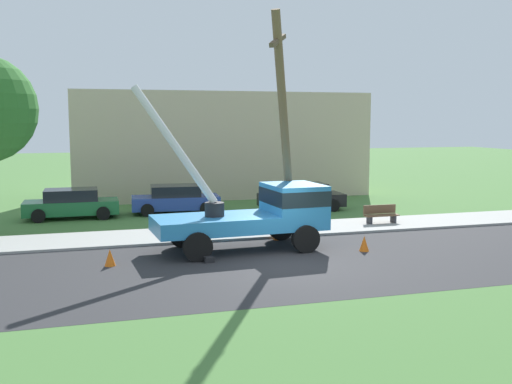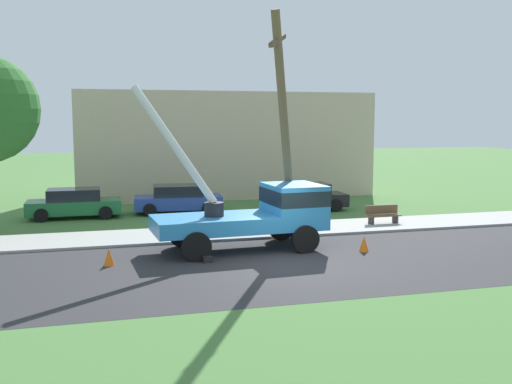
# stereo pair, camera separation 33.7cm
# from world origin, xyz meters

# --- Properties ---
(ground_plane) EXTENTS (120.00, 120.00, 0.00)m
(ground_plane) POSITION_xyz_m (0.00, 12.00, 0.00)
(ground_plane) COLOR #477538
(road_asphalt) EXTENTS (80.00, 8.23, 0.01)m
(road_asphalt) POSITION_xyz_m (0.00, 0.00, 0.00)
(road_asphalt) COLOR #2B2B2D
(road_asphalt) RESTS_ON ground
(sidewalk_strip) EXTENTS (80.00, 3.11, 0.10)m
(sidewalk_strip) POSITION_xyz_m (0.00, 5.67, 0.05)
(sidewalk_strip) COLOR #9E9E99
(sidewalk_strip) RESTS_ON ground
(utility_truck) EXTENTS (6.89, 3.21, 5.98)m
(utility_truck) POSITION_xyz_m (-0.18, 2.58, 1.41)
(utility_truck) COLOR #2D84C6
(utility_truck) RESTS_ON ground
(leaning_utility_pole) EXTENTS (2.10, 3.00, 8.67)m
(leaning_utility_pole) POSITION_xyz_m (0.96, 3.32, 4.44)
(leaning_utility_pole) COLOR brown
(leaning_utility_pole) RESTS_ON ground
(traffic_cone_ahead) EXTENTS (0.36, 0.36, 0.56)m
(traffic_cone_ahead) POSITION_xyz_m (3.26, 1.06, 0.28)
(traffic_cone_ahead) COLOR orange
(traffic_cone_ahead) RESTS_ON ground
(traffic_cone_behind) EXTENTS (0.36, 0.36, 0.56)m
(traffic_cone_behind) POSITION_xyz_m (-5.68, 1.41, 0.28)
(traffic_cone_behind) COLOR orange
(traffic_cone_behind) RESTS_ON ground
(traffic_cone_curbside) EXTENTS (0.36, 0.36, 0.56)m
(traffic_cone_curbside) POSITION_xyz_m (0.90, 3.89, 0.28)
(traffic_cone_curbside) COLOR orange
(traffic_cone_curbside) RESTS_ON ground
(parked_sedan_green) EXTENTS (4.42, 2.04, 1.42)m
(parked_sedan_green) POSITION_xyz_m (-7.03, 11.57, 0.71)
(parked_sedan_green) COLOR #1E6638
(parked_sedan_green) RESTS_ON ground
(parked_sedan_blue) EXTENTS (4.52, 2.23, 1.42)m
(parked_sedan_blue) POSITION_xyz_m (-1.95, 11.81, 0.71)
(parked_sedan_blue) COLOR #263F99
(parked_sedan_blue) RESTS_ON ground
(parked_sedan_black) EXTENTS (4.45, 2.10, 1.42)m
(parked_sedan_black) POSITION_xyz_m (4.55, 10.88, 0.71)
(parked_sedan_black) COLOR black
(parked_sedan_black) RESTS_ON ground
(park_bench) EXTENTS (1.60, 0.45, 0.90)m
(park_bench) POSITION_xyz_m (6.44, 5.74, 0.46)
(park_bench) COLOR brown
(park_bench) RESTS_ON ground
(lowrise_building_backdrop) EXTENTS (18.00, 6.00, 6.40)m
(lowrise_building_backdrop) POSITION_xyz_m (1.91, 18.62, 3.20)
(lowrise_building_backdrop) COLOR #C6B293
(lowrise_building_backdrop) RESTS_ON ground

